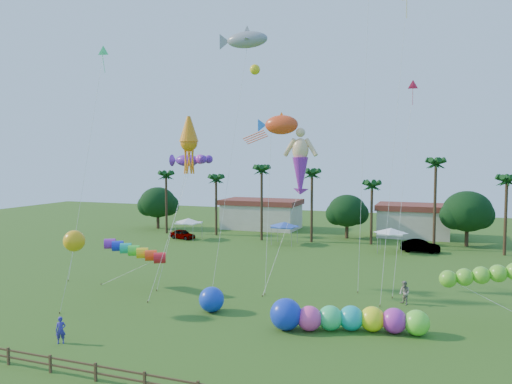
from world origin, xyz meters
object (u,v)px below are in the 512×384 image
(caterpillar_inflatable, at_px, (342,318))
(car_a, at_px, (183,234))
(car_b, at_px, (420,246))
(blue_ball, at_px, (212,299))
(spectator_a, at_px, (61,330))
(spectator_b, at_px, (404,293))

(caterpillar_inflatable, bearing_deg, car_a, 119.35)
(car_a, bearing_deg, caterpillar_inflatable, -121.59)
(car_b, relative_size, blue_ball, 2.45)
(spectator_a, xyz_separation_m, caterpillar_inflatable, (16.25, 8.41, 0.06))
(car_a, distance_m, caterpillar_inflatable, 41.55)
(blue_ball, bearing_deg, spectator_a, -123.86)
(spectator_b, xyz_separation_m, caterpillar_inflatable, (-3.50, -7.88, -0.04))
(spectator_a, xyz_separation_m, spectator_b, (19.75, 16.29, 0.09))
(caterpillar_inflatable, distance_m, blue_ball, 10.13)
(spectator_b, height_order, caterpillar_inflatable, caterpillar_inflatable)
(blue_ball, bearing_deg, caterpillar_inflatable, -4.23)
(spectator_b, bearing_deg, blue_ball, -104.92)
(car_a, distance_m, blue_ball, 34.68)
(car_a, bearing_deg, spectator_a, -147.35)
(spectator_a, distance_m, spectator_b, 25.60)
(car_b, xyz_separation_m, blue_ball, (-13.87, -30.66, 0.18))
(car_a, xyz_separation_m, spectator_b, (32.24, -22.12, 0.26))
(car_a, relative_size, spectator_b, 2.12)
(spectator_a, bearing_deg, spectator_b, 6.56)
(car_b, bearing_deg, spectator_a, 153.14)
(car_b, xyz_separation_m, spectator_b, (-0.27, -23.53, 0.17))
(spectator_b, relative_size, caterpillar_inflatable, 0.18)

